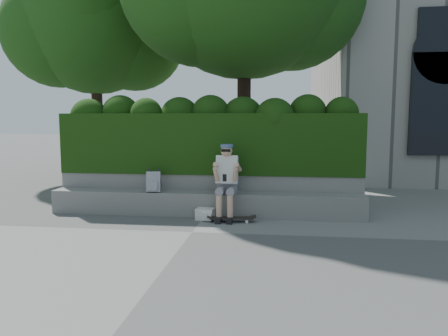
# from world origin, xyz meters

# --- Properties ---
(ground) EXTENTS (80.00, 80.00, 0.00)m
(ground) POSITION_xyz_m (0.00, 0.00, 0.00)
(ground) COLOR slate
(ground) RESTS_ON ground
(bench_ledge) EXTENTS (6.00, 0.45, 0.45)m
(bench_ledge) POSITION_xyz_m (0.00, 1.25, 0.23)
(bench_ledge) COLOR gray
(bench_ledge) RESTS_ON ground
(planter_wall) EXTENTS (6.00, 0.50, 0.75)m
(planter_wall) POSITION_xyz_m (0.00, 1.73, 0.38)
(planter_wall) COLOR gray
(planter_wall) RESTS_ON ground
(hedge) EXTENTS (6.00, 1.00, 1.20)m
(hedge) POSITION_xyz_m (0.00, 1.95, 1.35)
(hedge) COLOR black
(hedge) RESTS_ON planter_wall
(tree_right) EXTENTS (4.42, 4.42, 7.00)m
(tree_right) POSITION_xyz_m (-4.22, 6.14, 4.78)
(tree_right) COLOR black
(tree_right) RESTS_ON ground
(person) EXTENTS (0.40, 0.76, 1.38)m
(person) POSITION_xyz_m (0.44, 1.07, 0.75)
(person) COLOR slate
(person) RESTS_ON ground
(skateboard) EXTENTS (0.80, 0.27, 0.08)m
(skateboard) POSITION_xyz_m (0.56, 0.78, 0.07)
(skateboard) COLOR black
(skateboard) RESTS_ON ground
(backpack_plaid) EXTENTS (0.29, 0.19, 0.39)m
(backpack_plaid) POSITION_xyz_m (-0.98, 1.15, 0.64)
(backpack_plaid) COLOR silver
(backpack_plaid) RESTS_ON bench_ledge
(backpack_ground) EXTENTS (0.35, 0.27, 0.21)m
(backpack_ground) POSITION_xyz_m (0.06, 0.90, 0.11)
(backpack_ground) COLOR silver
(backpack_ground) RESTS_ON ground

